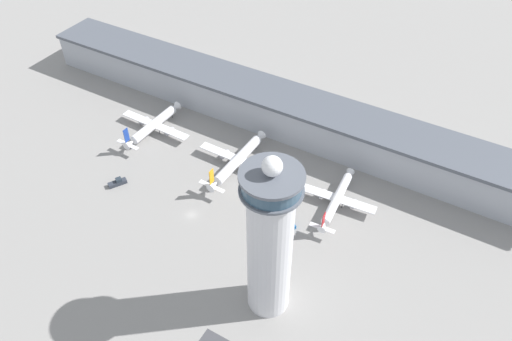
% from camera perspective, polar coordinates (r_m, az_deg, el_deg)
% --- Properties ---
extents(ground_plane, '(1000.00, 1000.00, 0.00)m').
position_cam_1_polar(ground_plane, '(205.37, -7.39, -5.06)').
color(ground_plane, gray).
extents(terminal_building, '(261.15, 25.00, 19.02)m').
position_cam_1_polar(terminal_building, '(242.67, 2.09, 7.15)').
color(terminal_building, '#A3A8B2').
rests_on(terminal_building, ground).
extents(control_tower, '(18.37, 18.37, 66.23)m').
position_cam_1_polar(control_tower, '(153.57, 1.59, -8.15)').
color(control_tower, silver).
rests_on(control_tower, ground).
extents(airplane_gate_alpha, '(38.31, 37.89, 13.50)m').
position_cam_1_polar(airplane_gate_alpha, '(245.54, -11.61, 5.14)').
color(airplane_gate_alpha, white).
rests_on(airplane_gate_alpha, ground).
extents(airplane_gate_bravo, '(40.29, 41.92, 14.18)m').
position_cam_1_polar(airplane_gate_bravo, '(220.52, -2.07, 1.22)').
color(airplane_gate_bravo, white).
rests_on(airplane_gate_bravo, ground).
extents(airplane_gate_charlie, '(32.63, 37.05, 12.07)m').
position_cam_1_polar(airplane_gate_charlie, '(206.63, 9.24, -3.21)').
color(airplane_gate_charlie, white).
rests_on(airplane_gate_charlie, ground).
extents(service_truck_catering, '(6.11, 5.14, 2.77)m').
position_cam_1_polar(service_truck_catering, '(199.92, 3.90, -6.03)').
color(service_truck_catering, black).
rests_on(service_truck_catering, ground).
extents(service_truck_fuel, '(6.27, 8.12, 3.18)m').
position_cam_1_polar(service_truck_fuel, '(223.31, -15.53, -1.33)').
color(service_truck_fuel, black).
rests_on(service_truck_fuel, ground).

